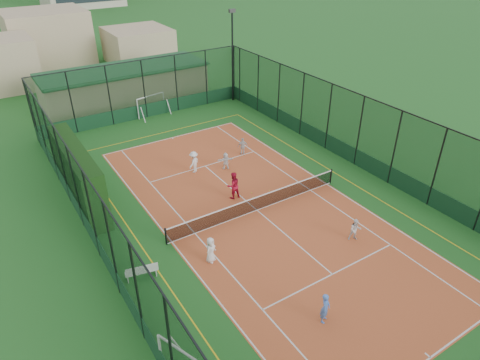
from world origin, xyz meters
The scene contains 17 objects.
ground centered at (0.00, 0.00, 0.00)m, with size 300.00×300.00×0.00m, color #226525.
court_slab centered at (0.00, 0.00, 0.01)m, with size 11.17×23.97×0.01m, color #C0522A.
tennis_net centered at (0.00, 0.00, 0.53)m, with size 11.67×0.12×1.06m, color black, non-canonical shape.
perimeter_fence centered at (0.00, 0.00, 2.50)m, with size 18.12×34.12×5.00m, color #113418, non-canonical shape.
floodlight_ne centered at (8.60, 16.60, 4.12)m, with size 0.60×0.26×8.25m, color black, non-canonical shape.
clubhouse centered at (0.00, 22.00, 1.57)m, with size 15.20×7.20×3.15m, color tan, non-canonical shape.
hedge_left centered at (-8.30, 6.72, 1.76)m, with size 1.21×8.06×3.52m, color black.
white_bench centered at (-7.80, -1.66, 0.43)m, with size 1.52×0.42×0.85m, color white, non-canonical shape.
futsal_goal_far centered at (0.52, 17.13, 0.90)m, with size 2.79×0.81×1.80m, color white, non-canonical shape.
child_near_left centered at (-4.45, -2.40, 0.71)m, with size 0.69×0.45×1.41m, color white.
child_near_mid centered at (-2.26, -8.26, 0.75)m, with size 0.54×0.35×1.48m, color #5589F1.
child_near_right centered at (2.82, -5.03, 0.65)m, with size 0.62×0.49×1.28m, color white.
child_far_left centered at (-1.00, 6.07, 0.77)m, with size 0.98×0.56×1.52m, color white.
child_far_right centered at (3.21, 6.52, 0.65)m, with size 0.75×0.31×1.28m, color silver.
child_far_back centered at (1.04, 5.31, 0.61)m, with size 1.12×0.36×1.21m, color white.
coach centered at (-0.45, 1.93, 0.88)m, with size 0.85×0.66×1.75m, color #B51330.
tennis_balls centered at (0.58, 1.40, 0.04)m, with size 2.19×1.47×0.07m.
Camera 1 is at (-12.02, -16.93, 14.45)m, focal length 32.00 mm.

